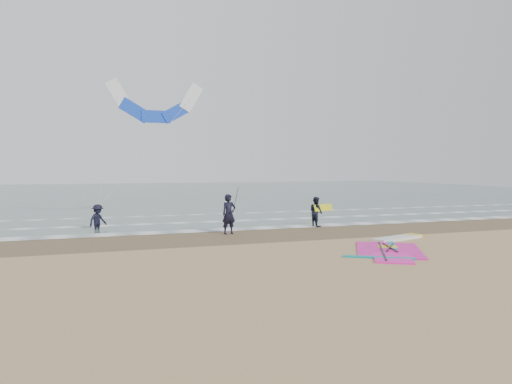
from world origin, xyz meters
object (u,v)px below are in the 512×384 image
object	(u,v)px
windsurf_rig	(393,246)
surf_kite	(156,106)
person_walking	(316,212)
person_wading	(98,214)
person_standing	(229,214)

from	to	relation	value
windsurf_rig	surf_kite	distance (m)	16.78
surf_kite	windsurf_rig	bearing A→B (deg)	-56.69
person_walking	surf_kite	distance (m)	11.79
person_walking	person_wading	xyz separation A→B (m)	(-11.77, 2.60, 0.01)
person_walking	person_standing	bearing A→B (deg)	93.36
windsurf_rig	person_standing	size ratio (longest dim) A/B	3.02
person_walking	person_wading	size ratio (longest dim) A/B	0.99
windsurf_rig	surf_kite	size ratio (longest dim) A/B	0.80
windsurf_rig	person_walking	world-z (taller)	person_walking
person_standing	surf_kite	size ratio (longest dim) A/B	0.27
surf_kite	person_standing	bearing A→B (deg)	-67.37
windsurf_rig	person_walking	xyz separation A→B (m)	(-0.05, 7.19, 0.81)
person_wading	person_walking	bearing A→B (deg)	-54.82
windsurf_rig	person_wading	world-z (taller)	person_wading
person_standing	person_walking	distance (m)	5.62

